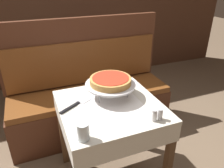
% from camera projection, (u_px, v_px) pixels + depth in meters
% --- Properties ---
extents(dining_table_front, '(0.72, 0.72, 0.74)m').
position_uv_depth(dining_table_front, '(110.00, 116.00, 1.63)').
color(dining_table_front, beige).
rests_on(dining_table_front, ground_plane).
extents(dining_table_rear, '(0.67, 0.67, 0.74)m').
position_uv_depth(dining_table_rear, '(41.00, 55.00, 2.86)').
color(dining_table_rear, '#1E6B33').
rests_on(dining_table_rear, ground_plane).
extents(booth_bench, '(1.67, 0.50, 1.21)m').
position_uv_depth(booth_bench, '(90.00, 101.00, 2.37)').
color(booth_bench, '#4C2819').
rests_on(booth_bench, ground_plane).
extents(back_wall_panel, '(6.00, 0.04, 2.40)m').
position_uv_depth(back_wall_panel, '(57.00, 4.00, 3.14)').
color(back_wall_panel, '#4C2D1E').
rests_on(back_wall_panel, ground_plane).
extents(pizza_pan_stand, '(0.38, 0.38, 0.11)m').
position_uv_depth(pizza_pan_stand, '(111.00, 85.00, 1.64)').
color(pizza_pan_stand, '#ADADB2').
rests_on(pizza_pan_stand, dining_table_front).
extents(deep_dish_pizza, '(0.31, 0.31, 0.05)m').
position_uv_depth(deep_dish_pizza, '(111.00, 80.00, 1.63)').
color(deep_dish_pizza, '#C68E47').
rests_on(deep_dish_pizza, pizza_pan_stand).
extents(pizza_server, '(0.26, 0.18, 0.01)m').
position_uv_depth(pizza_server, '(76.00, 104.00, 1.57)').
color(pizza_server, '#BCBCC1').
rests_on(pizza_server, dining_table_front).
extents(water_glass_near, '(0.07, 0.07, 0.11)m').
position_uv_depth(water_glass_near, '(83.00, 131.00, 1.22)').
color(water_glass_near, silver).
rests_on(water_glass_near, dining_table_front).
extents(salt_shaker, '(0.04, 0.04, 0.08)m').
position_uv_depth(salt_shaker, '(154.00, 115.00, 1.39)').
color(salt_shaker, silver).
rests_on(salt_shaker, dining_table_front).
extents(pepper_shaker, '(0.03, 0.03, 0.07)m').
position_uv_depth(pepper_shaker, '(160.00, 114.00, 1.40)').
color(pepper_shaker, silver).
rests_on(pepper_shaker, dining_table_front).
extents(napkin_holder, '(0.10, 0.05, 0.09)m').
position_uv_depth(napkin_holder, '(101.00, 80.00, 1.83)').
color(napkin_holder, '#B2B2B7').
rests_on(napkin_holder, dining_table_front).
extents(condiment_caddy, '(0.13, 0.13, 0.15)m').
position_uv_depth(condiment_caddy, '(43.00, 46.00, 2.74)').
color(condiment_caddy, black).
rests_on(condiment_caddy, dining_table_rear).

